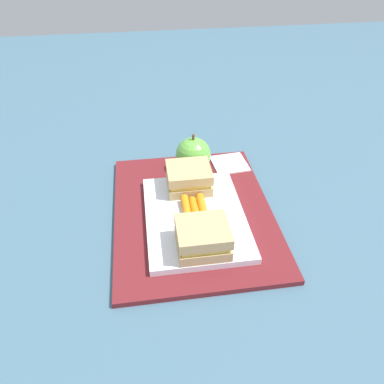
{
  "coord_description": "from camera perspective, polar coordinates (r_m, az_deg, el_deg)",
  "views": [
    {
      "loc": [
        -0.5,
        0.07,
        0.45
      ],
      "look_at": [
        0.01,
        0.0,
        0.04
      ],
      "focal_mm": 34.82,
      "sensor_mm": 36.0,
      "label": 1
    }
  ],
  "objects": [
    {
      "name": "sandwich_half_left",
      "position": [
        0.57,
        1.66,
        -6.96
      ],
      "size": [
        0.07,
        0.08,
        0.04
      ],
      "color": "tan",
      "rests_on": "food_tray"
    },
    {
      "name": "ground_plane",
      "position": [
        0.68,
        0.15,
        -3.44
      ],
      "size": [
        2.4,
        2.4,
        0.0
      ],
      "primitive_type": "plane",
      "color": "#42667A"
    },
    {
      "name": "food_tray",
      "position": [
        0.65,
        0.48,
        -3.84
      ],
      "size": [
        0.23,
        0.17,
        0.01
      ],
      "primitive_type": "cube",
      "color": "white",
      "rests_on": "lunchbag_mat"
    },
    {
      "name": "paper_napkin",
      "position": [
        0.79,
        5.78,
        4.37
      ],
      "size": [
        0.08,
        0.08,
        0.0
      ],
      "primitive_type": "cube",
      "rotation": [
        0.0,
        0.0,
        0.09
      ],
      "color": "white",
      "rests_on": "lunchbag_mat"
    },
    {
      "name": "sandwich_half_right",
      "position": [
        0.69,
        -0.48,
        2.2
      ],
      "size": [
        0.07,
        0.08,
        0.04
      ],
      "color": "tan",
      "rests_on": "food_tray"
    },
    {
      "name": "apple",
      "position": [
        0.75,
        0.2,
        5.71
      ],
      "size": [
        0.07,
        0.07,
        0.08
      ],
      "color": "#66B742",
      "rests_on": "lunchbag_mat"
    },
    {
      "name": "carrot_sticks_bundle",
      "position": [
        0.64,
        0.5,
        -2.97
      ],
      "size": [
        0.08,
        0.04,
        0.02
      ],
      "color": "orange",
      "rests_on": "food_tray"
    },
    {
      "name": "lunchbag_mat",
      "position": [
        0.67,
        0.15,
        -3.12
      ],
      "size": [
        0.36,
        0.28,
        0.01
      ],
      "primitive_type": "cube",
      "color": "maroon",
      "rests_on": "ground_plane"
    }
  ]
}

